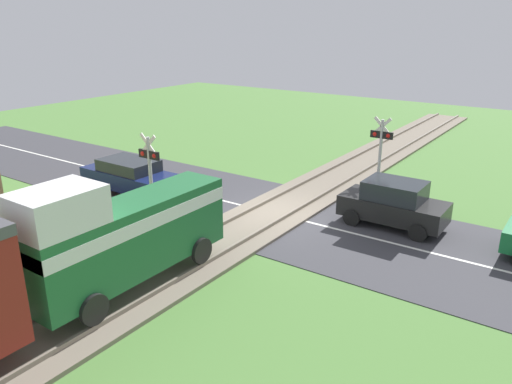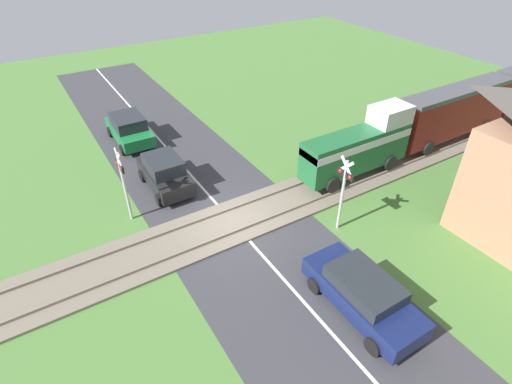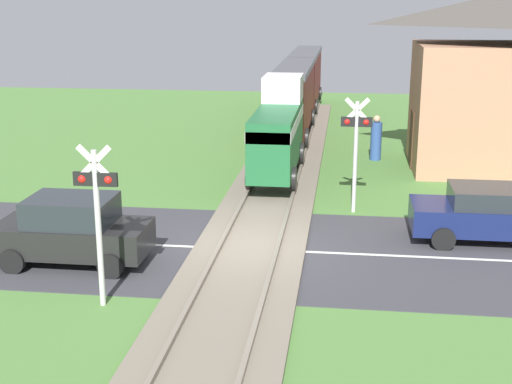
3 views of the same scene
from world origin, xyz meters
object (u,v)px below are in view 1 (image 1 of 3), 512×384
(car_near_crossing, at_px, (394,203))
(car_far_side, at_px, (130,176))
(crossing_signal_west_approach, at_px, (380,148))
(crossing_signal_east_approach, at_px, (150,170))

(car_near_crossing, xyz_separation_m, car_far_side, (10.27, 2.88, -0.07))
(car_near_crossing, relative_size, crossing_signal_west_approach, 1.06)
(car_far_side, height_order, crossing_signal_west_approach, crossing_signal_west_approach)
(car_near_crossing, bearing_deg, crossing_signal_east_approach, 37.35)
(car_near_crossing, bearing_deg, crossing_signal_west_approach, -56.34)
(crossing_signal_east_approach, bearing_deg, crossing_signal_west_approach, -125.54)
(car_far_side, relative_size, crossing_signal_east_approach, 1.27)
(crossing_signal_east_approach, bearing_deg, car_far_side, -31.07)
(car_near_crossing, height_order, car_far_side, car_near_crossing)
(car_near_crossing, distance_m, car_far_side, 10.67)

